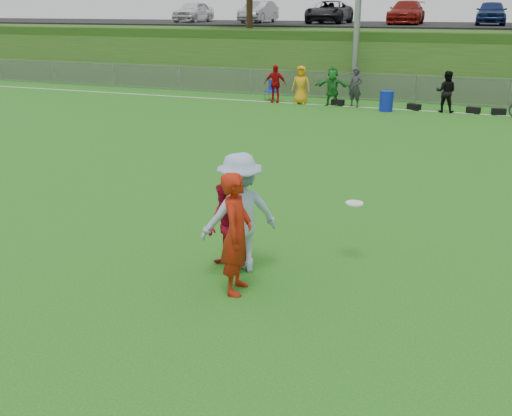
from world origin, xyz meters
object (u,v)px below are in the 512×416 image
at_px(player_blue, 240,214).
at_px(frisbee, 354,203).
at_px(player_red_left, 236,234).
at_px(recycling_bin, 386,101).
at_px(player_red_center, 226,228).

relative_size(player_blue, frisbee, 6.70).
bearing_deg(player_red_left, recycling_bin, -6.46).
relative_size(player_red_center, frisbee, 5.02).
relative_size(player_red_left, frisbee, 6.35).
xyz_separation_m(player_red_center, frisbee, (1.87, 1.20, 0.27)).
relative_size(frisbee, recycling_bin, 0.36).
bearing_deg(frisbee, player_red_left, -128.56).
height_order(player_red_left, recycling_bin, player_red_left).
bearing_deg(recycling_bin, player_red_left, -89.48).
distance_m(player_red_center, player_blue, 0.34).
bearing_deg(frisbee, recycling_bin, 95.94).
distance_m(player_red_center, recycling_bin, 16.54).
relative_size(player_blue, recycling_bin, 2.39).
distance_m(player_red_center, frisbee, 2.24).
relative_size(player_red_center, recycling_bin, 1.79).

